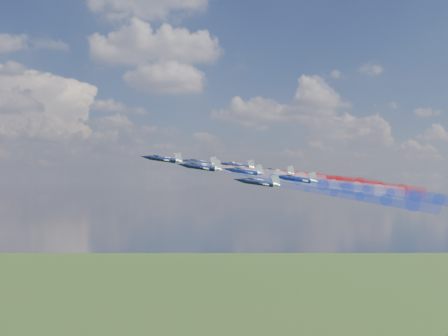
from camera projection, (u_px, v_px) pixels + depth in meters
name	position (u px, v px, depth m)	size (l,w,h in m)	color
jet_lead	(163.00, 159.00, 165.20)	(10.44, 13.05, 3.48)	black
trail_lead	(254.00, 172.00, 167.84)	(4.35, 44.47, 4.35)	white
jet_inner_left	(201.00, 167.00, 154.28)	(10.44, 13.05, 3.48)	black
trail_inner_left	(298.00, 181.00, 156.92)	(4.35, 44.47, 4.35)	blue
jet_inner_right	(200.00, 163.00, 176.22)	(10.44, 13.05, 3.48)	black
trail_inner_right	(285.00, 175.00, 178.85)	(4.35, 44.47, 4.35)	red
jet_outer_left	(259.00, 183.00, 145.44)	(10.44, 13.05, 3.48)	black
trail_outer_left	(360.00, 197.00, 148.07)	(4.35, 44.47, 4.35)	blue
jet_center_third	(245.00, 172.00, 166.71)	(10.44, 13.05, 3.48)	black
trail_center_third	(334.00, 184.00, 169.34)	(4.35, 44.47, 4.35)	white
jet_outer_right	(238.00, 166.00, 186.14)	(10.44, 13.05, 3.48)	black
trail_outer_right	(318.00, 177.00, 188.77)	(4.35, 44.47, 4.35)	red
jet_rear_left	(297.00, 179.00, 156.89)	(10.44, 13.05, 3.48)	black
trail_rear_left	(391.00, 192.00, 159.52)	(4.35, 44.47, 4.35)	blue
jet_rear_right	(277.00, 172.00, 178.27)	(10.44, 13.05, 3.48)	black
trail_rear_right	(360.00, 184.00, 180.91)	(4.35, 44.47, 4.35)	red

